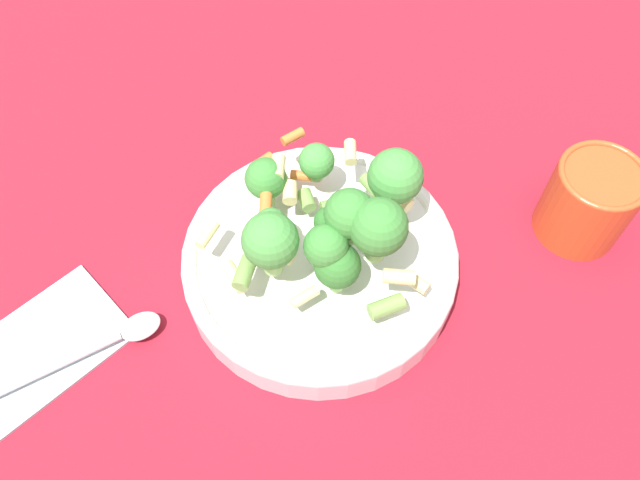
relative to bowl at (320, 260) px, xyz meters
name	(u,v)px	position (x,y,z in m)	size (l,w,h in m)	color
ground_plane	(320,271)	(0.00, 0.00, -0.02)	(3.00, 3.00, 0.00)	maroon
bowl	(320,260)	(0.00, 0.00, 0.00)	(0.25, 0.25, 0.04)	white
pasta_salad	(331,217)	(0.00, 0.01, 0.07)	(0.20, 0.19, 0.09)	#8CB766
cup	(589,201)	(0.09, 0.24, 0.02)	(0.08, 0.08, 0.08)	#CC4C23
napkin	(38,350)	(-0.07, -0.25, -0.02)	(0.12, 0.16, 0.01)	#B2BCC6
spoon	(94,348)	(-0.04, -0.21, -0.01)	(0.03, 0.19, 0.01)	silver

